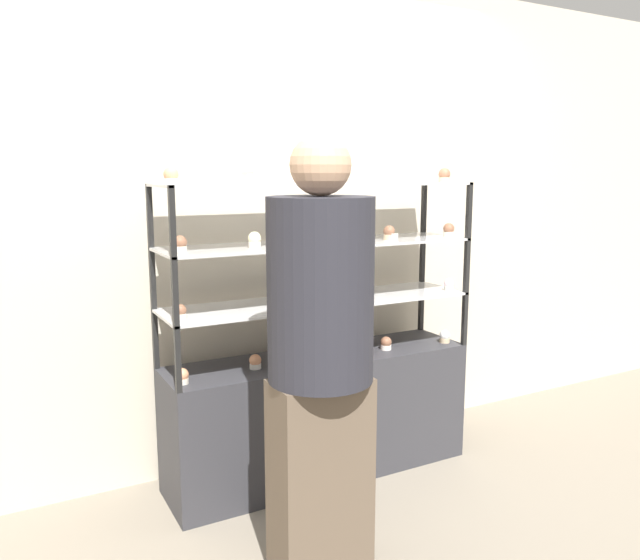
% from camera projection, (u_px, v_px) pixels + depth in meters
% --- Properties ---
extents(ground_plane, '(20.00, 20.00, 0.00)m').
position_uv_depth(ground_plane, '(320.00, 472.00, 3.27)').
color(ground_plane, gray).
extents(back_wall, '(8.00, 0.05, 2.60)m').
position_uv_depth(back_wall, '(289.00, 220.00, 3.35)').
color(back_wall, beige).
rests_on(back_wall, ground_plane).
extents(display_base, '(1.59, 0.40, 0.63)m').
position_uv_depth(display_base, '(320.00, 415.00, 3.22)').
color(display_base, '#333338').
rests_on(display_base, ground_plane).
extents(display_riser_lower, '(1.59, 0.40, 0.29)m').
position_uv_depth(display_riser_lower, '(320.00, 303.00, 3.12)').
color(display_riser_lower, black).
rests_on(display_riser_lower, display_base).
extents(display_riser_middle, '(1.59, 0.40, 0.29)m').
position_uv_depth(display_riser_middle, '(320.00, 246.00, 3.07)').
color(display_riser_middle, black).
rests_on(display_riser_middle, display_riser_lower).
extents(display_riser_upper, '(1.59, 0.40, 0.29)m').
position_uv_depth(display_riser_upper, '(320.00, 187.00, 3.02)').
color(display_riser_upper, black).
rests_on(display_riser_upper, display_riser_middle).
extents(layer_cake_centerpiece, '(0.22, 0.22, 0.14)m').
position_uv_depth(layer_cake_centerpiece, '(343.00, 340.00, 3.19)').
color(layer_cake_centerpiece, '#C66660').
rests_on(layer_cake_centerpiece, display_base).
extents(sheet_cake_frosted, '(0.26, 0.15, 0.06)m').
position_uv_depth(sheet_cake_frosted, '(274.00, 177.00, 2.88)').
color(sheet_cake_frosted, beige).
rests_on(sheet_cake_frosted, display_riser_upper).
extents(cupcake_0, '(0.06, 0.06, 0.07)m').
position_uv_depth(cupcake_0, '(182.00, 376.00, 2.74)').
color(cupcake_0, beige).
rests_on(cupcake_0, display_base).
extents(cupcake_1, '(0.06, 0.06, 0.07)m').
position_uv_depth(cupcake_1, '(255.00, 362.00, 2.95)').
color(cupcake_1, white).
rests_on(cupcake_1, display_base).
extents(cupcake_2, '(0.06, 0.06, 0.07)m').
position_uv_depth(cupcake_2, '(386.00, 343.00, 3.27)').
color(cupcake_2, white).
rests_on(cupcake_2, display_base).
extents(cupcake_3, '(0.06, 0.06, 0.07)m').
position_uv_depth(cupcake_3, '(445.00, 337.00, 3.41)').
color(cupcake_3, '#CCB28C').
rests_on(cupcake_3, display_base).
extents(price_tag_0, '(0.04, 0.00, 0.04)m').
position_uv_depth(price_tag_0, '(315.00, 365.00, 2.94)').
color(price_tag_0, white).
rests_on(price_tag_0, display_base).
extents(cupcake_4, '(0.05, 0.05, 0.07)m').
position_uv_depth(cupcake_4, '(181.00, 312.00, 2.70)').
color(cupcake_4, beige).
rests_on(cupcake_4, display_riser_lower).
extents(cupcake_5, '(0.05, 0.05, 0.07)m').
position_uv_depth(cupcake_5, '(280.00, 301.00, 2.93)').
color(cupcake_5, white).
rests_on(cupcake_5, display_riser_lower).
extents(cupcake_6, '(0.05, 0.05, 0.07)m').
position_uv_depth(cupcake_6, '(366.00, 292.00, 3.16)').
color(cupcake_6, '#CCB28C').
rests_on(cupcake_6, display_riser_lower).
extents(cupcake_7, '(0.05, 0.05, 0.07)m').
position_uv_depth(cupcake_7, '(449.00, 285.00, 3.36)').
color(cupcake_7, white).
rests_on(cupcake_7, display_riser_lower).
extents(price_tag_1, '(0.04, 0.00, 0.04)m').
position_uv_depth(price_tag_1, '(300.00, 306.00, 2.86)').
color(price_tag_1, white).
rests_on(price_tag_1, display_riser_lower).
extents(cupcake_8, '(0.06, 0.06, 0.07)m').
position_uv_depth(cupcake_8, '(180.00, 244.00, 2.66)').
color(cupcake_8, beige).
rests_on(cupcake_8, display_riser_middle).
extents(cupcake_9, '(0.06, 0.06, 0.07)m').
position_uv_depth(cupcake_9, '(255.00, 240.00, 2.83)').
color(cupcake_9, beige).
rests_on(cupcake_9, display_riser_middle).
extents(cupcake_10, '(0.06, 0.06, 0.07)m').
position_uv_depth(cupcake_10, '(322.00, 236.00, 3.02)').
color(cupcake_10, beige).
rests_on(cupcake_10, display_riser_middle).
extents(cupcake_11, '(0.06, 0.06, 0.07)m').
position_uv_depth(cupcake_11, '(389.00, 233.00, 3.17)').
color(cupcake_11, '#CCB28C').
rests_on(cupcake_11, display_riser_middle).
extents(cupcake_12, '(0.06, 0.06, 0.07)m').
position_uv_depth(cupcake_12, '(449.00, 230.00, 3.32)').
color(cupcake_12, beige).
rests_on(cupcake_12, display_riser_middle).
extents(price_tag_2, '(0.04, 0.00, 0.04)m').
position_uv_depth(price_tag_2, '(395.00, 238.00, 3.06)').
color(price_tag_2, white).
rests_on(price_tag_2, display_riser_middle).
extents(cupcake_13, '(0.06, 0.06, 0.07)m').
position_uv_depth(cupcake_13, '(171.00, 176.00, 2.60)').
color(cupcake_13, white).
rests_on(cupcake_13, display_riser_upper).
extents(cupcake_14, '(0.06, 0.06, 0.07)m').
position_uv_depth(cupcake_14, '(372.00, 176.00, 3.02)').
color(cupcake_14, white).
rests_on(cupcake_14, display_riser_upper).
extents(cupcake_15, '(0.06, 0.06, 0.07)m').
position_uv_depth(cupcake_15, '(444.00, 176.00, 3.32)').
color(cupcake_15, '#CCB28C').
rests_on(cupcake_15, display_riser_upper).
extents(price_tag_3, '(0.04, 0.00, 0.04)m').
position_uv_depth(price_tag_3, '(251.00, 179.00, 2.65)').
color(price_tag_3, white).
rests_on(price_tag_3, display_riser_upper).
extents(customer_figure, '(0.39, 0.39, 1.69)m').
position_uv_depth(customer_figure, '(320.00, 349.00, 2.32)').
color(customer_figure, brown).
rests_on(customer_figure, ground_plane).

